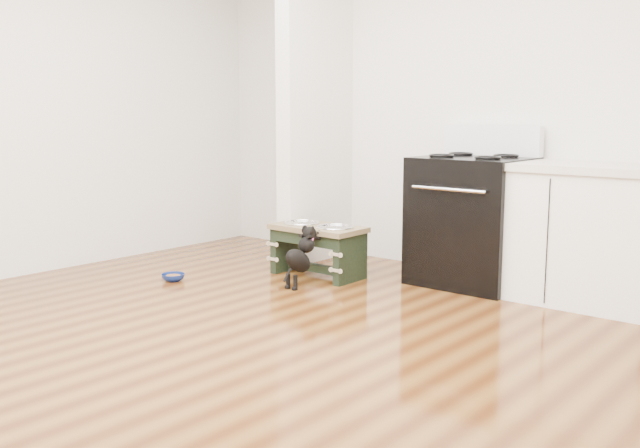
{
  "coord_description": "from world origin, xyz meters",
  "views": [
    {
      "loc": [
        2.67,
        -2.43,
        1.24
      ],
      "look_at": [
        -0.42,
        1.26,
        0.48
      ],
      "focal_mm": 40.0,
      "sensor_mm": 36.0,
      "label": 1
    }
  ],
  "objects": [
    {
      "name": "room_shell",
      "position": [
        0.0,
        0.0,
        1.62
      ],
      "size": [
        5.0,
        5.0,
        5.0
      ],
      "color": "silver",
      "rests_on": "ground"
    },
    {
      "name": "ground",
      "position": [
        0.0,
        0.0,
        0.0
      ],
      "size": [
        5.0,
        5.0,
        0.0
      ],
      "primitive_type": "plane",
      "color": "#48230C",
      "rests_on": "ground"
    },
    {
      "name": "dog_feeder",
      "position": [
        -0.76,
        1.62,
        0.28
      ],
      "size": [
        0.71,
        0.38,
        0.4
      ],
      "color": "black",
      "rests_on": "ground"
    },
    {
      "name": "puppy",
      "position": [
        -0.63,
        1.3,
        0.24
      ],
      "size": [
        0.12,
        0.37,
        0.43
      ],
      "color": "black",
      "rests_on": "ground"
    },
    {
      "name": "floor_bowl",
      "position": [
        -1.47,
        0.81,
        0.03
      ],
      "size": [
        0.18,
        0.18,
        0.05
      ],
      "rotation": [
        0.0,
        0.0,
        0.04
      ],
      "color": "navy",
      "rests_on": "ground"
    },
    {
      "name": "cabinet_run",
      "position": [
        1.23,
        2.18,
        0.45
      ],
      "size": [
        1.24,
        0.64,
        0.91
      ],
      "color": "white",
      "rests_on": "ground"
    },
    {
      "name": "partition_wall",
      "position": [
        -1.18,
        2.1,
        1.35
      ],
      "size": [
        0.15,
        0.8,
        2.7
      ],
      "primitive_type": "cube",
      "color": "silver",
      "rests_on": "ground"
    },
    {
      "name": "oven_range",
      "position": [
        0.25,
        2.16,
        0.48
      ],
      "size": [
        0.76,
        0.69,
        1.14
      ],
      "color": "black",
      "rests_on": "ground"
    }
  ]
}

